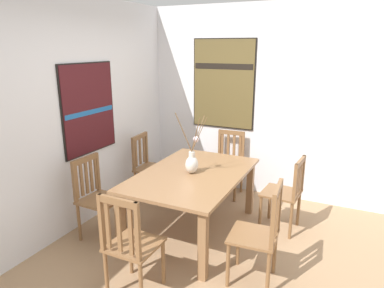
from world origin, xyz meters
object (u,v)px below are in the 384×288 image
(painting_on_back_wall, at_px, (89,109))
(painting_on_side_wall, at_px, (223,84))
(centerpiece_vase, at_px, (192,162))
(chair_1, at_px, (149,166))
(chair_0, at_px, (130,244))
(chair_3, at_px, (260,233))
(chair_5, at_px, (286,192))
(chair_4, at_px, (228,162))
(chair_2, at_px, (96,196))
(dining_table, at_px, (192,181))

(painting_on_back_wall, height_order, painting_on_side_wall, painting_on_side_wall)
(centerpiece_vase, xyz_separation_m, chair_1, (0.58, 0.95, -0.38))
(chair_0, height_order, chair_3, chair_0)
(chair_3, distance_m, chair_5, 1.07)
(chair_3, bearing_deg, chair_5, -1.57)
(chair_5, xyz_separation_m, painting_on_back_wall, (-0.69, 2.27, 0.92))
(chair_0, height_order, chair_1, chair_0)
(chair_1, height_order, painting_on_back_wall, painting_on_back_wall)
(chair_4, height_order, chair_5, chair_4)
(chair_4, relative_size, painting_on_side_wall, 0.72)
(chair_0, distance_m, chair_2, 1.13)
(chair_0, height_order, painting_on_side_wall, painting_on_side_wall)
(dining_table, height_order, chair_0, chair_0)
(chair_0, height_order, painting_on_back_wall, painting_on_back_wall)
(chair_3, height_order, chair_4, chair_3)
(chair_3, bearing_deg, painting_on_back_wall, 80.43)
(dining_table, relative_size, chair_3, 1.70)
(dining_table, height_order, chair_2, chair_2)
(centerpiece_vase, relative_size, painting_on_side_wall, 0.55)
(dining_table, relative_size, centerpiece_vase, 2.35)
(chair_0, xyz_separation_m, painting_on_side_wall, (2.67, 0.19, 1.09))
(chair_4, bearing_deg, painting_on_back_wall, 137.36)
(chair_0, bearing_deg, painting_on_back_wall, 51.27)
(chair_1, relative_size, painting_on_side_wall, 0.73)
(painting_on_back_wall, relative_size, painting_on_side_wall, 0.84)
(chair_1, bearing_deg, chair_2, -178.83)
(centerpiece_vase, xyz_separation_m, chair_4, (1.22, 0.00, -0.38))
(chair_0, distance_m, chair_1, 2.02)
(chair_0, distance_m, chair_3, 1.15)
(centerpiece_vase, xyz_separation_m, chair_2, (-0.56, 0.93, -0.37))
(chair_3, relative_size, painting_on_back_wall, 0.91)
(centerpiece_vase, relative_size, chair_2, 0.75)
(chair_0, bearing_deg, chair_3, -55.54)
(dining_table, relative_size, chair_5, 1.84)
(dining_table, bearing_deg, chair_5, -61.81)
(chair_2, bearing_deg, chair_4, -27.57)
(painting_on_side_wall, bearing_deg, chair_5, -128.98)
(chair_0, bearing_deg, dining_table, -0.61)
(chair_5, bearing_deg, chair_4, 54.19)
(centerpiece_vase, bearing_deg, chair_4, 0.13)
(chair_1, bearing_deg, chair_0, -151.97)
(painting_on_back_wall, bearing_deg, painting_on_side_wall, -33.74)
(dining_table, height_order, chair_5, chair_5)
(chair_3, bearing_deg, dining_table, 59.58)
(painting_on_side_wall, bearing_deg, chair_4, -141.42)
(chair_5, bearing_deg, chair_2, 119.41)
(chair_3, xyz_separation_m, chair_4, (1.78, 0.95, -0.01))
(chair_4, distance_m, painting_on_back_wall, 2.11)
(centerpiece_vase, bearing_deg, chair_3, -120.26)
(chair_2, height_order, chair_3, chair_3)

